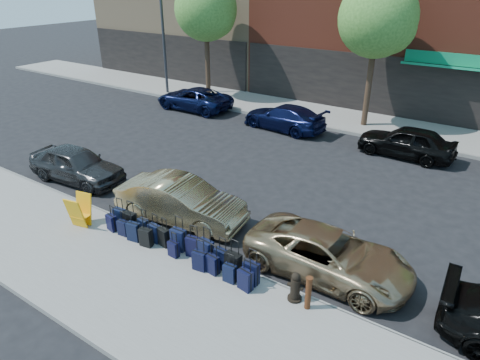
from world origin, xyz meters
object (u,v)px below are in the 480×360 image
Objects in this scene: suitcase_front_5 at (179,239)px; tree_left at (208,11)px; bollard at (308,293)px; fire_hydrant at (295,287)px; car_far_1 at (284,117)px; display_rack at (80,211)px; streetlight at (165,22)px; car_near_2 at (328,254)px; tree_center at (380,21)px; car_near_0 at (76,164)px; car_far_0 at (194,99)px; car_near_1 at (181,201)px; car_far_2 at (406,142)px.

tree_left is at bearing 121.39° from suitcase_front_5.
tree_left is 20.63m from bollard.
car_far_1 reaches higher than fire_hydrant.
suitcase_front_5 is 1.02× the size of display_rack.
streetlight is 20.98m from car_near_2.
tree_center is 1.60× the size of car_near_2.
car_far_1 is (9.90, -2.01, -4.00)m from streetlight.
car_near_2 is at bearing 18.19° from suitcase_front_5.
display_rack is 0.23× the size of car_far_1.
car_near_2 is (10.60, 0.04, -0.07)m from car_near_0.
car_near_2 is at bearing -75.49° from tree_center.
car_far_1 is at bearing 121.10° from bollard.
car_near_0 reaches higher than car_far_1.
display_rack is 13.74m from car_far_0.
streetlight is 7.48× the size of suitcase_front_5.
streetlight reaches higher than suitcase_front_5.
bollard is (4.20, -0.12, 0.13)m from suitcase_front_5.
streetlight reaches higher than tree_left.
car_near_2 is at bearing 97.28° from bollard.
bollard is at bearing -38.92° from streetlight.
display_rack is 0.24× the size of car_near_1.
fire_hydrant is 0.42m from bollard.
tree_center is 15.43m from car_near_0.
tree_left is 3.11m from streetlight.
streetlight is 16.85m from car_far_2.
car_near_1 is at bearing -95.19° from car_near_0.
fire_hydrant is 0.18× the size of car_near_2.
car_far_1 is (3.77, 10.04, -0.04)m from car_near_0.
car_far_2 is at bearing 69.78° from suitcase_front_5.
car_near_1 reaches higher than suitcase_front_5.
car_near_1 is 10.21m from car_far_1.
tree_left is at bearing 180.00° from tree_center.
streetlight is 17.51m from display_rack.
tree_left is 1.78× the size of car_near_0.
streetlight is 1.67× the size of car_far_0.
streetlight is (-2.94, -0.70, -0.75)m from tree_left.
display_rack is at bearing -171.02° from suitcase_front_5.
car_far_0 is (-9.83, -2.48, -4.75)m from tree_center.
car_near_1 is (2.28, 2.22, 0.06)m from display_rack.
tree_center is at bearing 103.69° from bollard.
bollard is (3.50, -14.38, -4.80)m from tree_center.
fire_hydrant is 13.34m from car_far_1.
car_near_2 is at bearing -42.65° from tree_left.
car_far_0 reaches higher than fire_hydrant.
tree_left is 1.00× the size of tree_center.
fire_hydrant is at bearing -103.22° from car_near_0.
fire_hydrant is 0.20× the size of car_near_0.
display_rack is (-7.67, -0.62, 0.05)m from bollard.
fire_hydrant is (16.55, -13.58, -4.14)m from streetlight.
tree_left is 13.96m from car_near_0.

